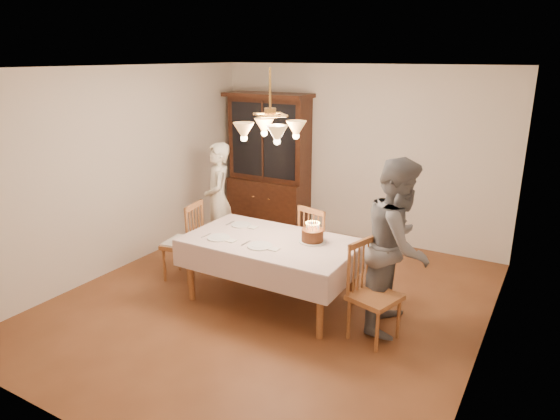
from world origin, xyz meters
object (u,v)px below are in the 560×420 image
Objects in this scene: dining_table at (271,246)px; chair_far_side at (320,249)px; birthday_cake at (312,236)px; china_hutch at (269,164)px; elderly_woman at (218,200)px.

dining_table is 1.90× the size of chair_far_side.
birthday_cake is (0.43, 0.17, 0.15)m from dining_table.
china_hutch is 1.36× the size of elderly_woman.
elderly_woman is at bearing -89.32° from china_hutch.
elderly_woman is at bearing 147.60° from dining_table.
elderly_woman is (-1.63, 0.13, 0.35)m from chair_far_side.
elderly_woman is (0.02, -1.38, -0.24)m from china_hutch.
birthday_cake is (1.81, -0.71, 0.03)m from elderly_woman.
dining_table is 6.33× the size of birthday_cake.
china_hutch is 7.20× the size of birthday_cake.
elderly_woman is (-1.38, 0.88, 0.11)m from dining_table.
china_hutch is (-1.40, 2.25, 0.36)m from dining_table.
china_hutch is 2.78m from birthday_cake.
elderly_woman is at bearing 175.47° from chair_far_side.
elderly_woman is 5.31× the size of birthday_cake.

